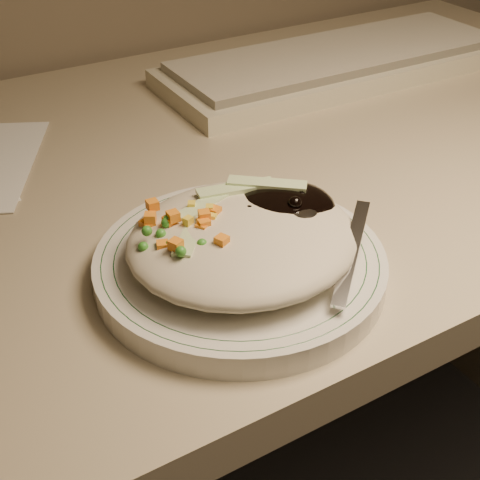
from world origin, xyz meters
TOP-DOWN VIEW (x-y plane):
  - desk at (0.00, 1.38)m, footprint 1.40×0.70m
  - plate at (-0.08, 1.17)m, footprint 0.24×0.24m
  - plate_rim at (-0.08, 1.17)m, footprint 0.23×0.23m
  - meal at (-0.08, 1.17)m, footprint 0.21×0.19m
  - keyboard at (0.29, 1.51)m, footprint 0.52×0.19m

SIDE VIEW (x-z plane):
  - desk at x=0.00m, z-range 0.17..0.91m
  - plate at x=-0.08m, z-range 0.74..0.76m
  - keyboard at x=0.29m, z-range 0.74..0.78m
  - plate_rim at x=-0.08m, z-range 0.76..0.76m
  - meal at x=-0.08m, z-range 0.76..0.81m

